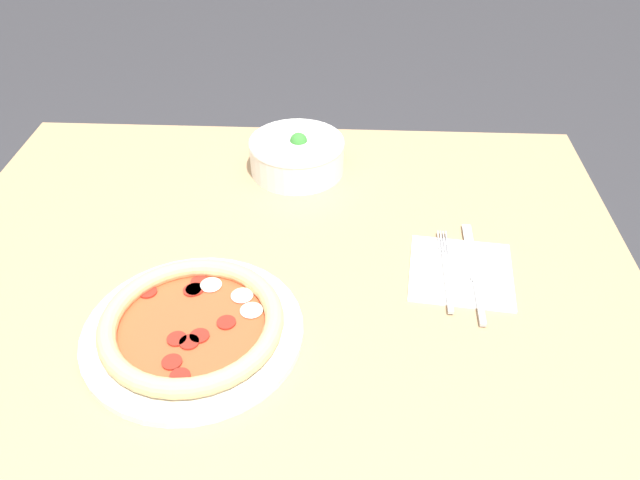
# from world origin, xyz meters

# --- Properties ---
(dining_table) EXTENTS (1.10, 0.91, 0.77)m
(dining_table) POSITION_xyz_m (0.00, 0.00, 0.65)
(dining_table) COLOR tan
(dining_table) RESTS_ON ground_plane
(pizza) EXTENTS (0.30, 0.30, 0.04)m
(pizza) POSITION_xyz_m (-0.10, -0.13, 0.78)
(pizza) COLOR white
(pizza) RESTS_ON dining_table
(bowl) EXTENTS (0.18, 0.18, 0.08)m
(bowl) POSITION_xyz_m (0.01, 0.29, 0.80)
(bowl) COLOR white
(bowl) RESTS_ON dining_table
(napkin) EXTENTS (0.17, 0.17, 0.00)m
(napkin) POSITION_xyz_m (0.28, 0.01, 0.77)
(napkin) COLOR white
(napkin) RESTS_ON dining_table
(fork) EXTENTS (0.02, 0.19, 0.00)m
(fork) POSITION_xyz_m (0.25, 0.01, 0.77)
(fork) COLOR silver
(fork) RESTS_ON napkin
(knife) EXTENTS (0.02, 0.23, 0.01)m
(knife) POSITION_xyz_m (0.30, 0.00, 0.77)
(knife) COLOR silver
(knife) RESTS_ON napkin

